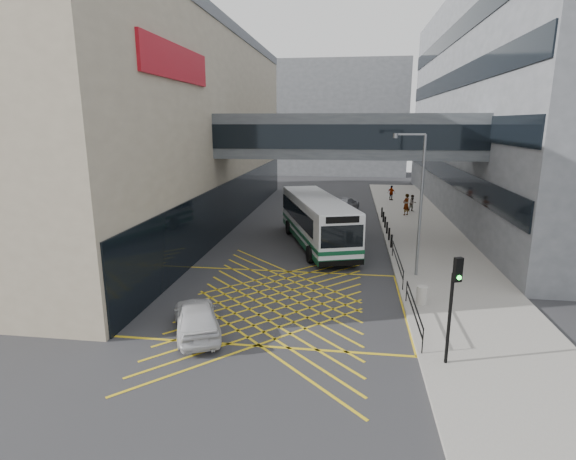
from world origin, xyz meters
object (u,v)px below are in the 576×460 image
at_px(car_white, 197,317).
at_px(pedestrian_a, 406,205).
at_px(traffic_light, 454,296).
at_px(car_dark, 315,228).
at_px(litter_bin, 422,295).
at_px(bus, 316,220).
at_px(pedestrian_b, 413,203).
at_px(car_silver, 345,204).
at_px(pedestrian_c, 391,193).
at_px(street_lamp, 418,197).

xyz_separation_m(car_white, pedestrian_a, (11.16, 25.12, 0.41)).
relative_size(traffic_light, pedestrian_a, 2.01).
relative_size(car_dark, litter_bin, 5.02).
bearing_deg(bus, car_white, -122.78).
xyz_separation_m(car_white, traffic_light, (9.60, -1.36, 1.99)).
relative_size(car_white, litter_bin, 5.37).
bearing_deg(car_white, traffic_light, 148.46).
distance_m(traffic_light, pedestrian_a, 26.57).
xyz_separation_m(bus, car_dark, (-0.27, 2.17, -1.14)).
relative_size(car_white, pedestrian_a, 2.34).
bearing_deg(bus, pedestrian_b, 38.72).
bearing_deg(car_dark, traffic_light, 126.84).
distance_m(car_dark, traffic_light, 19.06).
relative_size(car_dark, pedestrian_a, 2.19).
xyz_separation_m(bus, car_white, (-3.77, -14.41, -1.08)).
bearing_deg(pedestrian_b, traffic_light, -118.94).
xyz_separation_m(car_silver, pedestrian_a, (5.55, -1.99, 0.41)).
xyz_separation_m(traffic_light, pedestrian_a, (1.55, 26.48, -1.58)).
xyz_separation_m(car_dark, traffic_light, (6.10, -17.94, 2.05)).
bearing_deg(pedestrian_c, street_lamp, 124.90).
xyz_separation_m(car_white, car_dark, (3.50, 16.58, -0.06)).
xyz_separation_m(street_lamp, pedestrian_a, (1.52, 16.90, -3.41)).
bearing_deg(bus, litter_bin, -79.09).
bearing_deg(street_lamp, pedestrian_a, 81.38).
bearing_deg(pedestrian_b, bus, -147.35).
relative_size(car_dark, car_silver, 0.92).
xyz_separation_m(car_white, pedestrian_c, (10.53, 33.17, 0.23)).
distance_m(bus, litter_bin, 11.87).
distance_m(car_white, street_lamp, 13.23).
bearing_deg(car_dark, pedestrian_b, -111.20).
height_order(bus, car_dark, bus).
bearing_deg(litter_bin, car_dark, 115.66).
bearing_deg(bus, pedestrian_c, 52.10).
bearing_deg(car_silver, bus, 97.36).
bearing_deg(pedestrian_a, bus, 13.03).
bearing_deg(litter_bin, car_silver, 99.59).
bearing_deg(car_silver, litter_bin, 115.19).
distance_m(car_white, pedestrian_a, 27.49).
xyz_separation_m(car_dark, pedestrian_a, (7.66, 8.54, 0.47)).
relative_size(traffic_light, street_lamp, 0.51).
height_order(traffic_light, pedestrian_c, traffic_light).
distance_m(car_silver, litter_bin, 23.35).
relative_size(car_dark, pedestrian_b, 2.70).
distance_m(car_silver, pedestrian_a, 5.91).
relative_size(car_dark, pedestrian_c, 2.68).
bearing_deg(pedestrian_b, car_dark, -153.42).
height_order(car_silver, pedestrian_b, pedestrian_b).
xyz_separation_m(car_silver, pedestrian_c, (4.92, 6.07, 0.23)).
height_order(traffic_light, litter_bin, traffic_light).
height_order(car_dark, litter_bin, car_dark).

